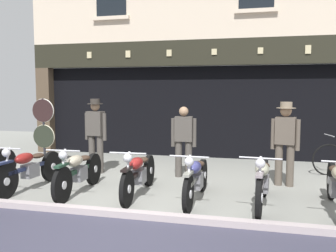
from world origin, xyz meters
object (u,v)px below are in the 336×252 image
salesman_left (96,132)px  advert_board_near (259,98)px  salesman_right (285,139)px  motorcycle_center_left (79,171)px  motorcycle_right (262,181)px  motorcycle_center (139,173)px  tyre_sign_pole (44,124)px  advert_board_far (295,98)px  motorcycle_left (29,168)px  shopkeeper_center (184,138)px  motorcycle_center_right (196,178)px

salesman_left → advert_board_near: 4.57m
salesman_right → motorcycle_center_left: bearing=33.6°
motorcycle_right → advert_board_near: (-0.07, 4.31, 1.29)m
motorcycle_center → tyre_sign_pole: (-3.23, 2.07, 0.63)m
salesman_left → advert_board_far: bearing=-142.4°
motorcycle_left → advert_board_near: (4.28, 4.30, 1.30)m
motorcycle_left → motorcycle_center_left: size_ratio=1.02×
salesman_left → salesman_right: (4.17, -0.19, -0.02)m
salesman_right → advert_board_far: (0.45, 2.84, 0.77)m
motorcycle_left → salesman_right: 5.04m
advert_board_near → advert_board_far: 0.97m
motorcycle_left → motorcycle_right: 4.34m
shopkeeper_center → advert_board_far: bearing=-140.1°
salesman_right → tyre_sign_pole: bearing=5.3°
motorcycle_right → tyre_sign_pole: bearing=-17.3°
motorcycle_left → advert_board_near: 6.20m
advert_board_far → salesman_left: bearing=-150.1°
advert_board_near → motorcycle_center: bearing=-116.5°
shopkeeper_center → advert_board_far: size_ratio=1.39×
salesman_left → motorcycle_center_left: bearing=111.9°
motorcycle_left → salesman_left: bearing=-107.4°
motorcycle_right → shopkeeper_center: (-1.66, 1.74, 0.43)m
motorcycle_left → salesman_right: bearing=-159.7°
motorcycle_center → shopkeeper_center: 1.76m
shopkeeper_center → salesman_left: bearing=-3.2°
motorcycle_center → advert_board_near: bearing=-118.5°
shopkeeper_center → tyre_sign_pole: (-3.74, 0.44, 0.19)m
motorcycle_center → motorcycle_center_right: (1.06, -0.08, -0.00)m
motorcycle_center_left → motorcycle_right: size_ratio=0.97×
advert_board_far → salesman_right: bearing=-99.0°
advert_board_near → advert_board_far: size_ratio=1.00×
motorcycle_center_left → advert_board_near: (3.23, 4.31, 1.30)m
motorcycle_left → shopkeeper_center: 3.22m
salesman_right → advert_board_far: advert_board_far is taller
motorcycle_left → tyre_sign_pole: bearing=-60.6°
motorcycle_center → advert_board_near: size_ratio=1.82×
motorcycle_right → advert_board_near: size_ratio=1.80×
motorcycle_right → shopkeeper_center: shopkeeper_center is taller
motorcycle_center_left → motorcycle_center: bearing=-176.5°
salesman_right → salesman_left: bearing=9.6°
motorcycle_left → motorcycle_center_right: motorcycle_left is taller
motorcycle_center_left → motorcycle_right: (3.30, 0.00, 0.01)m
motorcycle_left → shopkeeper_center: bearing=-143.9°
motorcycle_right → salesman_left: salesman_left is taller
motorcycle_center_left → tyre_sign_pole: tyre_sign_pole is taller
motorcycle_center → tyre_sign_pole: tyre_sign_pole is taller
salesman_left → tyre_sign_pole: (-1.68, 0.52, 0.09)m
salesman_right → advert_board_far: size_ratio=1.51×
salesman_right → motorcycle_left: bearing=29.1°
motorcycle_center → tyre_sign_pole: bearing=-34.6°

